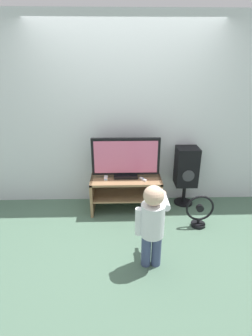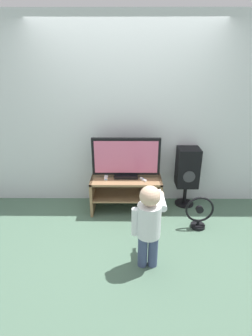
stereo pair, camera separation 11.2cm
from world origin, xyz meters
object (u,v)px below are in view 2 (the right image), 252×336
object	(u,v)px
remote_primary	(143,179)
child	(149,221)
game_console	(106,176)
speaker_tower	(187,169)
floor_fan	(199,214)
television	(126,158)

from	to	relation	value
remote_primary	child	bearing A→B (deg)	-89.82
game_console	child	distance (m)	1.23
child	speaker_tower	xyz separation A→B (m)	(0.64, 1.26, 0.03)
remote_primary	speaker_tower	distance (m)	0.68
floor_fan	remote_primary	bearing A→B (deg)	151.95
speaker_tower	child	bearing A→B (deg)	-116.86
television	child	world-z (taller)	television
television	speaker_tower	distance (m)	0.91
remote_primary	game_console	bearing A→B (deg)	171.14
child	speaker_tower	world-z (taller)	child
game_console	remote_primary	distance (m)	0.51
television	floor_fan	world-z (taller)	television
television	speaker_tower	bearing A→B (deg)	7.16
television	game_console	world-z (taller)	television
game_console	remote_primary	bearing A→B (deg)	-8.86
television	remote_primary	size ratio (longest dim) A/B	7.30
television	speaker_tower	xyz separation A→B (m)	(0.88, 0.11, -0.20)
remote_primary	child	world-z (taller)	child
remote_primary	speaker_tower	world-z (taller)	speaker_tower
child	floor_fan	distance (m)	1.03
remote_primary	speaker_tower	size ratio (longest dim) A/B	0.14
game_console	speaker_tower	size ratio (longest dim) A/B	0.21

